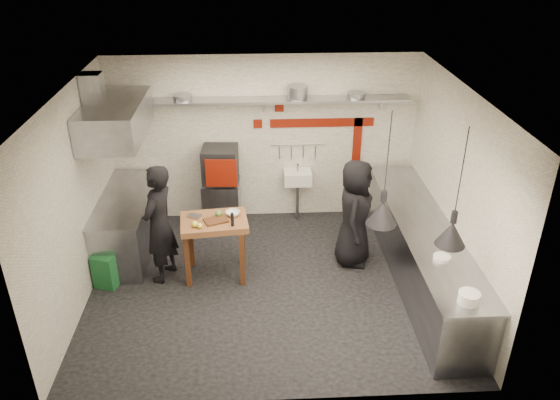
{
  "coord_description": "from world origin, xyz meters",
  "views": [
    {
      "loc": [
        -0.17,
        -6.35,
        4.67
      ],
      "look_at": [
        0.17,
        0.3,
        1.2
      ],
      "focal_mm": 35.0,
      "sensor_mm": 36.0,
      "label": 1
    }
  ],
  "objects_px": {
    "green_bin": "(107,269)",
    "prep_table": "(216,248)",
    "oven_stand": "(222,204)",
    "chef_left": "(159,224)",
    "chef_right": "(355,213)",
    "combi_oven": "(220,165)"
  },
  "relations": [
    {
      "from": "combi_oven",
      "to": "green_bin",
      "type": "bearing_deg",
      "value": -129.42
    },
    {
      "from": "combi_oven",
      "to": "chef_left",
      "type": "height_order",
      "value": "chef_left"
    },
    {
      "from": "green_bin",
      "to": "prep_table",
      "type": "distance_m",
      "value": 1.55
    },
    {
      "from": "oven_stand",
      "to": "chef_left",
      "type": "distance_m",
      "value": 1.74
    },
    {
      "from": "oven_stand",
      "to": "green_bin",
      "type": "xyz_separation_m",
      "value": [
        -1.56,
        -1.63,
        -0.15
      ]
    },
    {
      "from": "oven_stand",
      "to": "prep_table",
      "type": "xyz_separation_m",
      "value": [
        -0.03,
        -1.46,
        0.06
      ]
    },
    {
      "from": "green_bin",
      "to": "chef_left",
      "type": "height_order",
      "value": "chef_left"
    },
    {
      "from": "oven_stand",
      "to": "chef_right",
      "type": "relative_size",
      "value": 0.48
    },
    {
      "from": "chef_left",
      "to": "chef_right",
      "type": "distance_m",
      "value": 2.8
    },
    {
      "from": "chef_right",
      "to": "combi_oven",
      "type": "bearing_deg",
      "value": 73.59
    },
    {
      "from": "green_bin",
      "to": "chef_left",
      "type": "relative_size",
      "value": 0.29
    },
    {
      "from": "green_bin",
      "to": "prep_table",
      "type": "relative_size",
      "value": 0.54
    },
    {
      "from": "green_bin",
      "to": "chef_right",
      "type": "xyz_separation_m",
      "value": [
        3.56,
        0.42,
        0.58
      ]
    },
    {
      "from": "chef_right",
      "to": "green_bin",
      "type": "bearing_deg",
      "value": 112.44
    },
    {
      "from": "oven_stand",
      "to": "prep_table",
      "type": "distance_m",
      "value": 1.46
    },
    {
      "from": "prep_table",
      "to": "chef_right",
      "type": "relative_size",
      "value": 0.56
    },
    {
      "from": "chef_left",
      "to": "chef_right",
      "type": "relative_size",
      "value": 1.06
    },
    {
      "from": "green_bin",
      "to": "prep_table",
      "type": "height_order",
      "value": "prep_table"
    },
    {
      "from": "chef_left",
      "to": "chef_right",
      "type": "bearing_deg",
      "value": 116.41
    },
    {
      "from": "combi_oven",
      "to": "green_bin",
      "type": "height_order",
      "value": "combi_oven"
    },
    {
      "from": "oven_stand",
      "to": "chef_left",
      "type": "relative_size",
      "value": 0.46
    },
    {
      "from": "oven_stand",
      "to": "chef_right",
      "type": "height_order",
      "value": "chef_right"
    }
  ]
}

